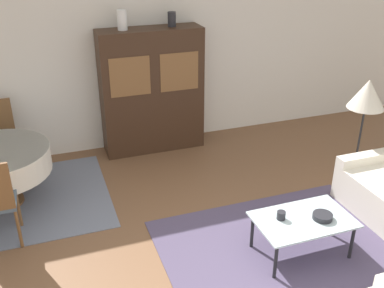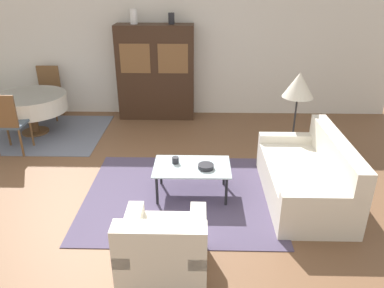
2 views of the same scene
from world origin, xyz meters
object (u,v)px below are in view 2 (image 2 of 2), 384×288
display_cabinet (156,73)px  vase_short (171,18)px  couch (308,178)px  armchair (164,252)px  dining_table (30,103)px  dining_chair_near (8,120)px  dining_chair_far (48,89)px  cup (175,160)px  floor_lamp (299,87)px  vase_tall (134,17)px  bowl (206,167)px  coffee_table (192,169)px

display_cabinet → vase_short: size_ratio=9.01×
couch → armchair: size_ratio=2.06×
couch → dining_table: couch is taller
dining_chair_near → vase_short: size_ratio=5.00×
dining_chair_far → cup: 3.96m
floor_lamp → dining_chair_far: bearing=158.8°
floor_lamp → armchair: bearing=-124.0°
dining_table → dining_chair_near: size_ratio=1.26×
dining_chair_near → vase_tall: vase_tall is taller
dining_chair_far → floor_lamp: size_ratio=0.74×
bowl → armchair: bearing=-106.0°
dining_chair_far → floor_lamp: 4.91m
dining_chair_near → dining_table: bearing=90.0°
coffee_table → floor_lamp: (1.57, 1.16, 0.78)m
coffee_table → cup: (-0.22, 0.07, 0.08)m
armchair → bowl: 1.51m
couch → armchair: couch is taller
vase_short → display_cabinet: bearing=-179.8°
bowl → vase_short: size_ratio=1.00×
display_cabinet → dining_chair_far: bearing=-178.6°
couch → dining_chair_far: bearing=56.5°
couch → cup: couch is taller
bowl → floor_lamp: bearing=41.3°
dining_chair_far → vase_tall: bearing=-178.3°
couch → cup: size_ratio=19.91×
cup → dining_chair_far: bearing=134.0°
bowl → vase_tall: vase_tall is taller
dining_table → dining_chair_far: bearing=90.0°
vase_tall → cup: bearing=-72.1°
floor_lamp → dining_table: bearing=168.9°
vase_tall → vase_short: (0.70, 0.00, -0.03)m
armchair → display_cabinet: 4.57m
couch → dining_chair_far: (-4.48, 2.97, 0.28)m
floor_lamp → vase_tall: size_ratio=5.17×
couch → display_cabinet: display_cabinet is taller
armchair → dining_chair_near: 3.85m
coffee_table → vase_short: 3.39m
couch → bowl: size_ratio=8.76×
dining_chair_near → floor_lamp: 4.58m
armchair → vase_tall: size_ratio=3.21×
armchair → cup: size_ratio=9.65×
display_cabinet → bowl: 3.22m
dining_chair_near → floor_lamp: floor_lamp is taller
cup → vase_short: 3.26m
floor_lamp → vase_tall: bearing=146.3°
vase_short → couch: bearing=-57.0°
couch → dining_chair_near: 4.66m
dining_table → vase_tall: (1.81, 0.92, 1.39)m
dining_chair_near → bowl: bearing=-21.6°
coffee_table → dining_chair_far: (-2.97, 2.93, 0.19)m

